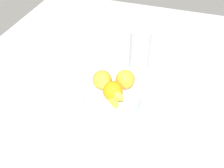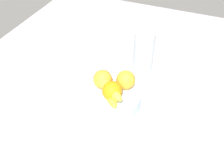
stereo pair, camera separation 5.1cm
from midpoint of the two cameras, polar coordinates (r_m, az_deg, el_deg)
ground_plane at (r=103.02cm, az=-2.75°, el=-4.66°), size 180.00×140.00×3.00cm
fruit_bowl at (r=99.64cm, az=-1.46°, el=-2.99°), size 22.37×22.37×5.85cm
orange_front_left at (r=97.27cm, az=1.44°, el=0.99°), size 7.39×7.39×7.39cm
orange_front_right at (r=97.20cm, az=-3.68°, el=0.87°), size 7.39×7.39×7.39cm
orange_center at (r=92.59cm, az=-1.40°, el=-1.58°), size 7.39×7.39×7.39cm
banana_bunch at (r=94.08cm, az=-2.29°, el=-1.24°), size 15.97×16.33×6.20cm
thermos_tumbler at (r=114.01cm, az=4.91°, el=7.60°), size 8.91×8.91×18.33cm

